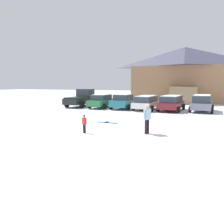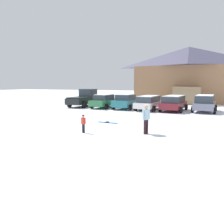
# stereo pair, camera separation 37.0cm
# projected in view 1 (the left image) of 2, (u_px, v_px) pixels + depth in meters

# --- Properties ---
(ground) EXTENTS (160.00, 160.00, 0.00)m
(ground) POSITION_uv_depth(u_px,v_px,m) (84.00, 146.00, 9.90)
(ground) COLOR silver
(ski_lodge) EXTENTS (16.13, 9.76, 8.40)m
(ski_lodge) POSITION_uv_depth(u_px,v_px,m) (184.00, 74.00, 33.86)
(ski_lodge) COLOR #976D4A
(ski_lodge) RESTS_ON ground
(parked_green_coupe) EXTENTS (2.30, 4.84, 1.58)m
(parked_green_coupe) POSITION_uv_depth(u_px,v_px,m) (102.00, 101.00, 25.65)
(parked_green_coupe) COLOR #2D7145
(parked_green_coupe) RESTS_ON ground
(parked_teal_hatchback) EXTENTS (2.40, 4.25, 1.66)m
(parked_teal_hatchback) POSITION_uv_depth(u_px,v_px,m) (124.00, 101.00, 24.52)
(parked_teal_hatchback) COLOR #26727C
(parked_teal_hatchback) RESTS_ON ground
(parked_white_suv) EXTENTS (2.49, 4.91, 1.53)m
(parked_white_suv) POSITION_uv_depth(u_px,v_px,m) (147.00, 102.00, 23.52)
(parked_white_suv) COLOR white
(parked_white_suv) RESTS_ON ground
(parked_maroon_van) EXTENTS (2.63, 4.72, 1.60)m
(parked_maroon_van) POSITION_uv_depth(u_px,v_px,m) (171.00, 102.00, 22.67)
(parked_maroon_van) COLOR maroon
(parked_maroon_van) RESTS_ON ground
(parked_grey_wagon) EXTENTS (2.46, 4.32, 1.70)m
(parked_grey_wagon) POSITION_uv_depth(u_px,v_px,m) (202.00, 103.00, 22.00)
(parked_grey_wagon) COLOR slate
(parked_grey_wagon) RESTS_ON ground
(pickup_truck) EXTENTS (2.50, 5.35, 2.15)m
(pickup_truck) POSITION_uv_depth(u_px,v_px,m) (82.00, 98.00, 27.21)
(pickup_truck) COLOR black
(pickup_truck) RESTS_ON ground
(skier_child_in_red_jacket) EXTENTS (0.36, 0.25, 1.05)m
(skier_child_in_red_jacket) POSITION_uv_depth(u_px,v_px,m) (84.00, 123.00, 12.40)
(skier_child_in_red_jacket) COLOR black
(skier_child_in_red_jacket) RESTS_ON ground
(skier_adult_in_blue_parka) EXTENTS (0.37, 0.58, 1.67)m
(skier_adult_in_blue_parka) POSITION_uv_depth(u_px,v_px,m) (147.00, 117.00, 12.20)
(skier_adult_in_blue_parka) COLOR black
(skier_adult_in_blue_parka) RESTS_ON ground
(pair_of_skis) EXTENTS (1.59, 0.38, 0.08)m
(pair_of_skis) POSITION_uv_depth(u_px,v_px,m) (107.00, 123.00, 15.75)
(pair_of_skis) COLOR #236FAF
(pair_of_skis) RESTS_ON ground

